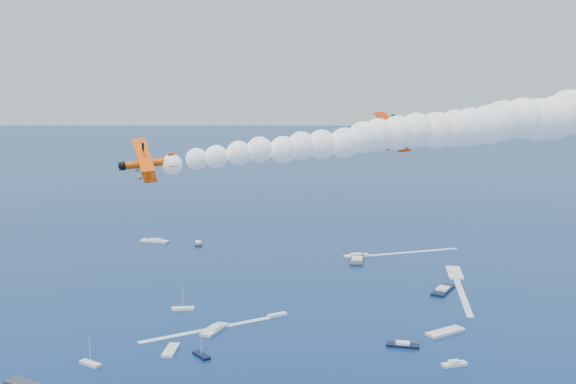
% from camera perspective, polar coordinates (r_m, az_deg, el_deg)
% --- Properties ---
extents(biplane_lead, '(12.77, 13.38, 9.29)m').
position_cam_1_polar(biplane_lead, '(107.55, 8.53, 4.58)').
color(biplane_lead, red).
extents(biplane_trail, '(10.09, 10.55, 7.41)m').
position_cam_1_polar(biplane_trail, '(81.72, -11.22, 2.28)').
color(biplane_trail, '#FF4F05').
extents(smoke_trail_trail, '(74.67, 72.26, 12.41)m').
position_cam_1_polar(smoke_trail_trail, '(92.90, 11.05, 4.81)').
color(smoke_trail_trail, white).
extents(spectator_boats, '(195.44, 149.34, 0.70)m').
position_cam_1_polar(spectator_boats, '(218.00, 1.90, -8.56)').
color(spectator_boats, white).
rests_on(spectator_boats, ground).
extents(boat_wakes, '(80.80, 130.52, 0.04)m').
position_cam_1_polar(boat_wakes, '(230.85, 6.77, -7.69)').
color(boat_wakes, white).
rests_on(boat_wakes, ground).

